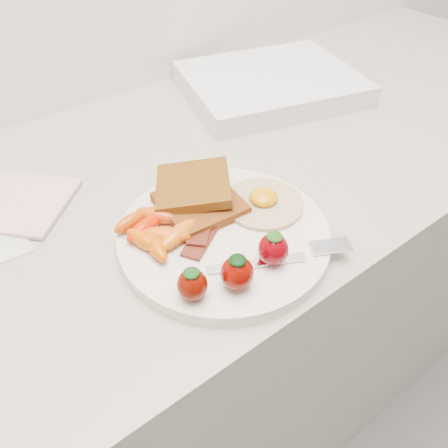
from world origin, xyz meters
TOP-DOWN VIEW (x-y plane):
  - counter at (0.00, 1.70)m, footprint 2.00×0.60m
  - plate at (-0.00, 1.54)m, footprint 0.27×0.27m
  - toast_lower at (-0.00, 1.60)m, footprint 0.11×0.11m
  - toast_upper at (0.00, 1.62)m, footprint 0.14×0.14m
  - fried_egg at (0.07, 1.55)m, footprint 0.13×0.13m
  - bacon_strips at (-0.01, 1.56)m, footprint 0.12×0.10m
  - baby_carrots at (-0.08, 1.58)m, footprint 0.10×0.11m
  - strawberries at (-0.04, 1.47)m, footprint 0.14×0.05m
  - fork at (0.03, 1.46)m, footprint 0.17×0.08m
  - notepad at (-0.21, 1.79)m, footprint 0.22×0.22m
  - appliance at (0.32, 1.82)m, footprint 0.38×0.34m

SIDE VIEW (x-z plane):
  - counter at x=0.00m, z-range 0.00..0.90m
  - notepad at x=-0.21m, z-range 0.90..0.91m
  - plate at x=0.00m, z-range 0.90..0.92m
  - appliance at x=0.32m, z-range 0.90..0.94m
  - fork at x=0.03m, z-range 0.92..0.92m
  - bacon_strips at x=-0.01m, z-range 0.92..0.93m
  - fried_egg at x=0.07m, z-range 0.91..0.93m
  - toast_lower at x=0.00m, z-range 0.92..0.93m
  - baby_carrots at x=-0.08m, z-range 0.92..0.94m
  - strawberries at x=-0.04m, z-range 0.92..0.96m
  - toast_upper at x=0.00m, z-range 0.93..0.95m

